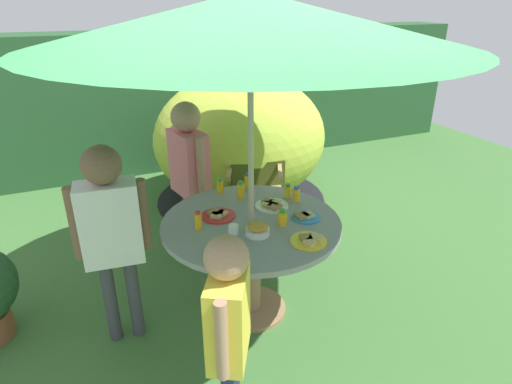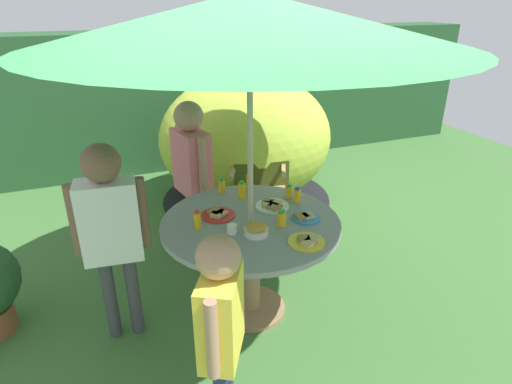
% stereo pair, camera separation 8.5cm
% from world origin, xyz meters
% --- Properties ---
extents(ground_plane, '(10.00, 10.00, 0.02)m').
position_xyz_m(ground_plane, '(0.00, 0.00, -0.01)').
color(ground_plane, '#3D6B33').
extents(hedge_backdrop, '(9.00, 0.70, 1.70)m').
position_xyz_m(hedge_backdrop, '(0.00, 3.30, 0.85)').
color(hedge_backdrop, '#234C28').
rests_on(hedge_backdrop, ground_plane).
extents(garden_table, '(1.18, 1.18, 0.73)m').
position_xyz_m(garden_table, '(0.00, 0.00, 0.58)').
color(garden_table, '#93704C').
rests_on(garden_table, ground_plane).
extents(patio_umbrella, '(2.46, 2.46, 2.11)m').
position_xyz_m(patio_umbrella, '(0.00, 0.00, 1.97)').
color(patio_umbrella, '#B7AD8C').
rests_on(patio_umbrella, ground_plane).
extents(wooden_chair, '(0.66, 0.66, 1.02)m').
position_xyz_m(wooden_chair, '(0.52, 1.15, 0.56)').
color(wooden_chair, tan).
rests_on(wooden_chair, ground_plane).
extents(dome_tent, '(2.13, 2.13, 1.39)m').
position_xyz_m(dome_tent, '(0.63, 1.80, 0.68)').
color(dome_tent, '#B2C63F').
rests_on(dome_tent, ground_plane).
extents(child_in_pink_shirt, '(0.26, 0.45, 1.36)m').
position_xyz_m(child_in_pink_shirt, '(-0.18, 0.85, 0.87)').
color(child_in_pink_shirt, brown).
rests_on(child_in_pink_shirt, ground_plane).
extents(child_in_white_shirt, '(0.45, 0.23, 1.34)m').
position_xyz_m(child_in_white_shirt, '(-0.87, 0.09, 0.86)').
color(child_in_white_shirt, '#3F3F47').
rests_on(child_in_white_shirt, ground_plane).
extents(child_in_yellow_shirt, '(0.29, 0.36, 1.17)m').
position_xyz_m(child_in_yellow_shirt, '(-0.46, -0.84, 0.75)').
color(child_in_yellow_shirt, navy).
rests_on(child_in_yellow_shirt, ground_plane).
extents(snack_bowl, '(0.15, 0.15, 0.07)m').
position_xyz_m(snack_bowl, '(-0.03, -0.18, 0.77)').
color(snack_bowl, white).
rests_on(snack_bowl, garden_table).
extents(plate_near_right, '(0.23, 0.23, 0.03)m').
position_xyz_m(plate_near_right, '(-0.18, 0.15, 0.74)').
color(plate_near_right, red).
rests_on(plate_near_right, garden_table).
extents(plate_mid_left, '(0.23, 0.23, 0.03)m').
position_xyz_m(plate_mid_left, '(0.21, 0.14, 0.75)').
color(plate_mid_left, white).
rests_on(plate_mid_left, garden_table).
extents(plate_center_back, '(0.22, 0.22, 0.03)m').
position_xyz_m(plate_center_back, '(0.22, -0.38, 0.74)').
color(plate_center_back, yellow).
rests_on(plate_center_back, garden_table).
extents(plate_center_front, '(0.19, 0.19, 0.03)m').
position_xyz_m(plate_center_front, '(0.35, -0.11, 0.74)').
color(plate_center_front, '#338CD8').
rests_on(plate_center_front, garden_table).
extents(plate_front_edge, '(0.18, 0.18, 0.03)m').
position_xyz_m(plate_front_edge, '(-0.32, -0.27, 0.75)').
color(plate_front_edge, '#338CD8').
rests_on(plate_front_edge, garden_table).
extents(juice_bottle_near_left, '(0.05, 0.05, 0.12)m').
position_xyz_m(juice_bottle_near_left, '(-0.35, 0.03, 0.79)').
color(juice_bottle_near_left, yellow).
rests_on(juice_bottle_near_left, garden_table).
extents(juice_bottle_far_left, '(0.05, 0.05, 0.11)m').
position_xyz_m(juice_bottle_far_left, '(-0.04, 0.51, 0.78)').
color(juice_bottle_far_left, yellow).
rests_on(juice_bottle_far_left, garden_table).
extents(juice_bottle_far_right, '(0.05, 0.05, 0.11)m').
position_xyz_m(juice_bottle_far_right, '(0.39, 0.23, 0.78)').
color(juice_bottle_far_right, yellow).
rests_on(juice_bottle_far_right, garden_table).
extents(juice_bottle_mid_right, '(0.06, 0.06, 0.11)m').
position_xyz_m(juice_bottle_mid_right, '(0.16, -0.13, 0.78)').
color(juice_bottle_mid_right, yellow).
rests_on(juice_bottle_mid_right, garden_table).
extents(juice_bottle_back_edge, '(0.05, 0.05, 0.11)m').
position_xyz_m(juice_bottle_back_edge, '(0.41, 0.15, 0.79)').
color(juice_bottle_back_edge, yellow).
rests_on(juice_bottle_back_edge, garden_table).
extents(juice_bottle_spot_a, '(0.05, 0.05, 0.13)m').
position_xyz_m(juice_bottle_spot_a, '(0.07, 0.35, 0.79)').
color(juice_bottle_spot_a, yellow).
rests_on(juice_bottle_spot_a, garden_table).
extents(juice_bottle_spot_b, '(0.05, 0.05, 0.13)m').
position_xyz_m(juice_bottle_spot_b, '(0.18, 0.49, 0.79)').
color(juice_bottle_spot_b, yellow).
rests_on(juice_bottle_spot_b, garden_table).
extents(cup_near, '(0.06, 0.06, 0.06)m').
position_xyz_m(cup_near, '(-0.16, -0.11, 0.76)').
color(cup_near, white).
rests_on(cup_near, garden_table).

